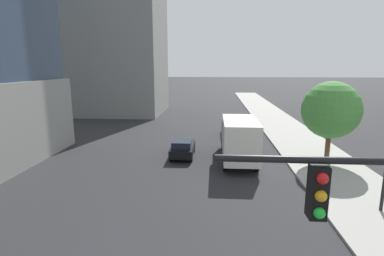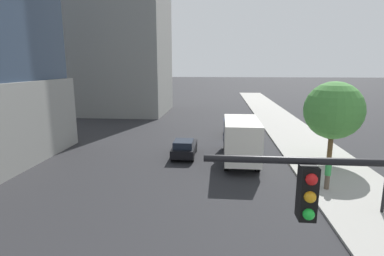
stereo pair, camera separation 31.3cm
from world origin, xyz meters
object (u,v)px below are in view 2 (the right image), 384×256
(street_tree, at_px, (334,110))
(box_truck, at_px, (240,137))
(car_black, at_px, (184,148))
(pedestrian_green_shirt, at_px, (328,175))
(car_gold, at_px, (235,129))

(street_tree, height_order, box_truck, street_tree)
(car_black, bearing_deg, pedestrian_green_shirt, -33.70)
(pedestrian_green_shirt, bearing_deg, car_black, 146.30)
(car_gold, height_order, pedestrian_green_shirt, pedestrian_green_shirt)
(car_black, xyz_separation_m, box_truck, (4.39, -0.76, 1.15))
(street_tree, bearing_deg, car_black, 175.77)
(car_gold, bearing_deg, car_black, -119.78)
(car_black, relative_size, pedestrian_green_shirt, 2.38)
(street_tree, xyz_separation_m, box_truck, (-6.60, 0.05, -2.16))
(car_black, relative_size, box_truck, 0.53)
(pedestrian_green_shirt, bearing_deg, street_tree, 70.05)
(street_tree, xyz_separation_m, car_gold, (-6.60, 8.48, -3.30))
(car_gold, xyz_separation_m, box_truck, (0.00, -8.43, 1.14))
(street_tree, relative_size, car_gold, 1.40)
(car_black, height_order, car_gold, car_black)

